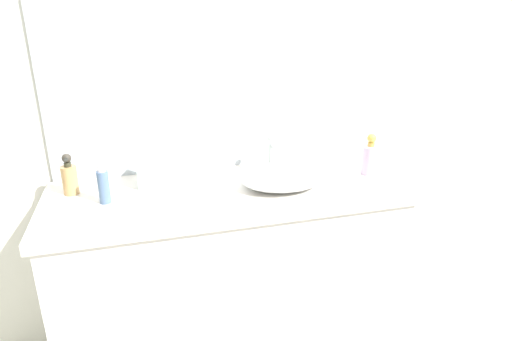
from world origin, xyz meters
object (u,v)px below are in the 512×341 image
Objects in this scene: soap_dispenser at (70,178)px; lotion_bottle at (104,185)px; tissue_box at (154,170)px; perfume_bottle at (370,158)px; sink_basin at (283,177)px.

lotion_bottle is at bearing -43.45° from soap_dispenser.
soap_dispenser is 1.10× the size of lotion_bottle.
lotion_bottle is at bearing -146.98° from tissue_box.
perfume_bottle is (1.19, 0.00, 0.01)m from lotion_bottle.
tissue_box is (0.21, 0.13, -0.00)m from lotion_bottle.
tissue_box is at bearing 33.02° from lotion_bottle.
soap_dispenser is at bearing 169.30° from sink_basin.
soap_dispenser is 1.34m from perfume_bottle.
sink_basin is 1.92× the size of perfume_bottle.
soap_dispenser is 1.05× the size of tissue_box.
lotion_bottle is (-0.75, 0.03, 0.03)m from sink_basin.
perfume_bottle reaches higher than tissue_box.
lotion_bottle is at bearing 177.42° from sink_basin.
lotion_bottle is 0.82× the size of perfume_bottle.
perfume_bottle is (0.44, 0.04, 0.03)m from sink_basin.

